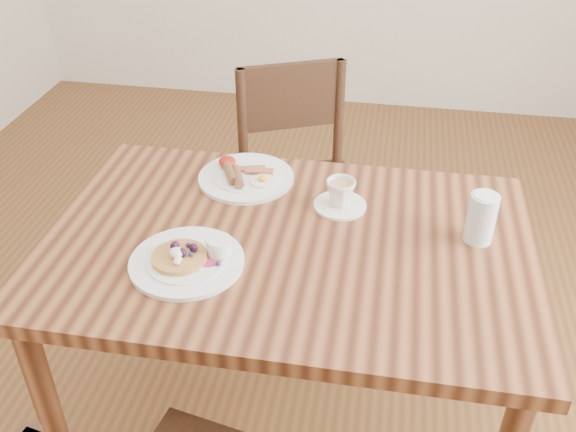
% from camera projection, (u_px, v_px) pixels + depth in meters
% --- Properties ---
extents(ground, '(5.00, 5.00, 0.00)m').
position_uv_depth(ground, '(288.00, 431.00, 2.01)').
color(ground, brown).
rests_on(ground, ground).
extents(dining_table, '(1.20, 0.80, 0.75)m').
position_uv_depth(dining_table, '(288.00, 270.00, 1.64)').
color(dining_table, brown).
rests_on(dining_table, ground).
extents(chair_far, '(0.55, 0.55, 0.88)m').
position_uv_depth(chair_far, '(300.00, 180.00, 2.31)').
color(chair_far, '#3D2016').
rests_on(chair_far, ground).
extents(pancake_plate, '(0.27, 0.27, 0.06)m').
position_uv_depth(pancake_plate, '(189.00, 259.00, 1.50)').
color(pancake_plate, white).
rests_on(pancake_plate, dining_table).
extents(breakfast_plate, '(0.27, 0.27, 0.04)m').
position_uv_depth(breakfast_plate, '(245.00, 176.00, 1.81)').
color(breakfast_plate, white).
rests_on(breakfast_plate, dining_table).
extents(teacup_saucer, '(0.14, 0.14, 0.08)m').
position_uv_depth(teacup_saucer, '(340.00, 196.00, 1.68)').
color(teacup_saucer, white).
rests_on(teacup_saucer, dining_table).
extents(water_glass, '(0.07, 0.07, 0.13)m').
position_uv_depth(water_glass, '(481.00, 218.00, 1.55)').
color(water_glass, silver).
rests_on(water_glass, dining_table).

